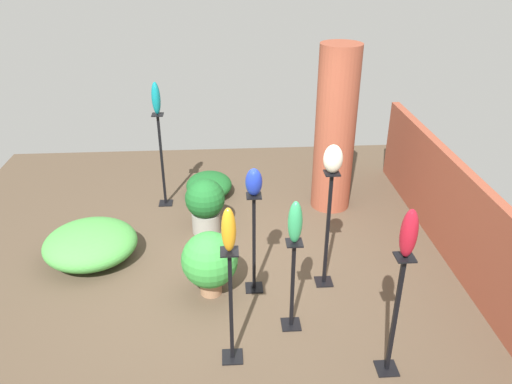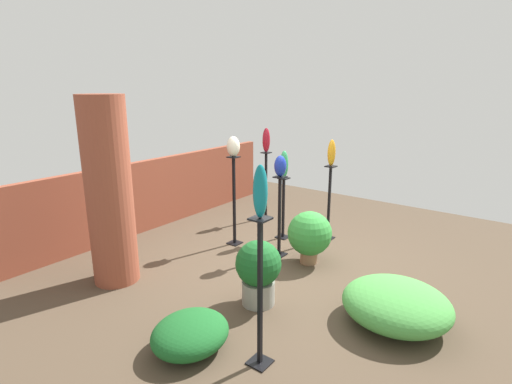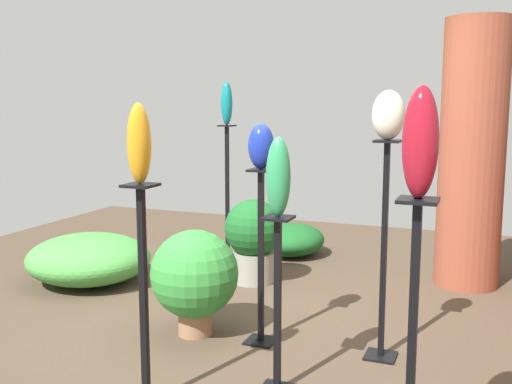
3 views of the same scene
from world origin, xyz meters
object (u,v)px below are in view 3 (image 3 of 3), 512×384
pedestal_amber (144,306)px  art_vase_cobalt (261,146)px  pedestal_ruby (411,363)px  pedestal_jade (277,314)px  pedestal_ivory (384,260)px  art_vase_jade (278,177)px  art_vase_ruby (420,142)px  art_vase_teal (227,103)px  art_vase_amber (139,144)px  art_vase_ivory (388,115)px  potted_plant_near_pillar (253,237)px  brick_pillar (472,155)px  pedestal_teal (227,196)px  pedestal_cobalt (261,264)px  potted_plant_front_left (195,276)px

pedestal_amber → art_vase_cobalt: bearing=165.3°
pedestal_ruby → art_vase_cobalt: 1.91m
pedestal_jade → pedestal_ivory: 0.86m
art_vase_jade → art_vase_cobalt: 0.74m
art_vase_ruby → art_vase_cobalt: size_ratio=1.47×
art_vase_teal → art_vase_amber: bearing=16.5°
pedestal_ivory → art_vase_amber: size_ratio=3.38×
pedestal_amber → art_vase_jade: art_vase_jade is taller
art_vase_ruby → art_vase_ivory: bearing=-165.6°
pedestal_amber → art_vase_ruby: (0.24, 1.45, 0.94)m
potted_plant_near_pillar → pedestal_ruby: bearing=34.0°
art_vase_amber → art_vase_teal: art_vase_teal is taller
art_vase_jade → art_vase_cobalt: size_ratio=1.45×
brick_pillar → art_vase_ivory: 1.98m
pedestal_jade → pedestal_teal: size_ratio=0.73×
pedestal_cobalt → art_vase_teal: size_ratio=2.68×
pedestal_jade → art_vase_cobalt: size_ratio=3.39×
potted_plant_front_left → pedestal_cobalt: bearing=94.5°
brick_pillar → pedestal_ivory: (1.89, -0.44, -0.53)m
art_vase_jade → art_vase_ivory: 0.90m
pedestal_ruby → pedestal_amber: pedestal_ruby is taller
pedestal_ivory → pedestal_amber: 1.56m
art_vase_jade → art_vase_cobalt: bearing=-151.4°
pedestal_amber → potted_plant_front_left: size_ratio=1.62×
pedestal_ivory → potted_plant_front_left: (0.10, -1.32, -0.23)m
pedestal_teal → art_vase_ruby: 4.26m
pedestal_ruby → art_vase_ivory: 1.71m
pedestal_amber → pedestal_teal: (-3.18, -0.94, 0.09)m
pedestal_ivory → brick_pillar: bearing=166.7°
brick_pillar → art_vase_ivory: bearing=-13.3°
pedestal_ruby → pedestal_ivory: pedestal_ivory is taller
brick_pillar → art_vase_teal: brick_pillar is taller
brick_pillar → pedestal_teal: bearing=-94.3°
art_vase_ruby → potted_plant_front_left: bearing=-126.9°
art_vase_amber → potted_plant_near_pillar: (-2.35, -0.30, -1.02)m
art_vase_ivory → potted_plant_near_pillar: bearing=-131.5°
art_vase_jade → art_vase_teal: size_ratio=0.97×
art_vase_ivory → potted_plant_near_pillar: size_ratio=0.40×
pedestal_ruby → pedestal_teal: bearing=-145.1°
brick_pillar → art_vase_ruby: size_ratio=5.33×
pedestal_amber → art_vase_ivory: art_vase_ivory is taller
brick_pillar → potted_plant_near_pillar: brick_pillar is taller
pedestal_teal → art_vase_ruby: bearing=34.9°
pedestal_amber → art_vase_amber: art_vase_amber is taller
pedestal_teal → pedestal_ruby: bearing=34.9°
brick_pillar → pedestal_jade: brick_pillar is taller
pedestal_teal → potted_plant_front_left: size_ratio=1.86×
potted_plant_front_left → pedestal_ruby: bearing=53.1°
brick_pillar → art_vase_ruby: 3.25m
brick_pillar → art_vase_jade: (2.58, -0.92, 0.06)m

